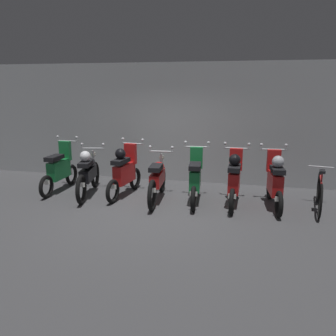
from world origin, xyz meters
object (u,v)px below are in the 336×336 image
object	(u,v)px
motorbike_slot_3	(158,179)
motorbike_slot_6	(275,181)
motorbike_slot_2	(125,172)
motorbike_slot_5	(234,179)
motorbike_slot_0	(60,169)
motorbike_slot_4	(195,179)
motorbike_slot_1	(88,173)
bicycle	(320,193)

from	to	relation	value
motorbike_slot_3	motorbike_slot_6	xyz separation A→B (m)	(2.50, 0.10, 0.08)
motorbike_slot_2	motorbike_slot_5	world-z (taller)	same
motorbike_slot_0	motorbike_slot_6	size ratio (longest dim) A/B	1.00
motorbike_slot_5	motorbike_slot_6	size ratio (longest dim) A/B	1.00
motorbike_slot_4	motorbike_slot_6	world-z (taller)	same
motorbike_slot_3	motorbike_slot_5	distance (m)	1.68
motorbike_slot_0	motorbike_slot_6	xyz separation A→B (m)	(5.01, -0.10, 0.04)
motorbike_slot_1	bicycle	xyz separation A→B (m)	(5.08, 0.14, -0.17)
motorbike_slot_2	motorbike_slot_3	size ratio (longest dim) A/B	0.86
motorbike_slot_3	bicycle	bearing A→B (deg)	2.58
motorbike_slot_1	motorbike_slot_4	distance (m)	2.50
motorbike_slot_4	motorbike_slot_6	bearing A→B (deg)	0.75
motorbike_slot_6	motorbike_slot_0	bearing A→B (deg)	178.90
motorbike_slot_0	motorbike_slot_4	bearing A→B (deg)	-2.02
motorbike_slot_4	motorbike_slot_0	bearing A→B (deg)	177.98
motorbike_slot_5	bicycle	size ratio (longest dim) A/B	0.98
motorbike_slot_3	motorbike_slot_5	bearing A→B (deg)	2.53
motorbike_slot_3	motorbike_slot_4	bearing A→B (deg)	5.18
motorbike_slot_1	motorbike_slot_5	size ratio (longest dim) A/B	1.15
motorbike_slot_3	motorbike_slot_2	bearing A→B (deg)	168.09
motorbike_slot_1	motorbike_slot_3	xyz separation A→B (m)	(1.67, -0.02, -0.04)
motorbike_slot_3	bicycle	distance (m)	3.41
motorbike_slot_5	motorbike_slot_1	bearing A→B (deg)	-179.00
motorbike_slot_1	motorbike_slot_5	xyz separation A→B (m)	(3.34, 0.06, 0.04)
motorbike_slot_1	motorbike_slot_5	distance (m)	3.34
motorbike_slot_1	bicycle	distance (m)	5.08
motorbike_slot_3	motorbike_slot_4	xyz separation A→B (m)	(0.83, 0.08, 0.04)
motorbike_slot_2	motorbike_slot_6	distance (m)	3.34
motorbike_slot_3	motorbike_slot_4	distance (m)	0.84
motorbike_slot_2	motorbike_slot_0	bearing A→B (deg)	179.37
motorbike_slot_3	motorbike_slot_5	world-z (taller)	motorbike_slot_5
bicycle	motorbike_slot_2	bearing A→B (deg)	179.71
motorbike_slot_6	bicycle	world-z (taller)	motorbike_slot_6
motorbike_slot_2	motorbike_slot_6	xyz separation A→B (m)	(3.33, -0.08, 0.00)
motorbike_slot_1	motorbike_slot_4	bearing A→B (deg)	1.37
motorbike_slot_2	motorbike_slot_4	size ratio (longest dim) A/B	1.00
bicycle	motorbike_slot_3	bearing A→B (deg)	-177.42
motorbike_slot_4	motorbike_slot_3	bearing A→B (deg)	-174.82
motorbike_slot_1	motorbike_slot_3	world-z (taller)	same
motorbike_slot_5	motorbike_slot_0	bearing A→B (deg)	178.36
motorbike_slot_0	bicycle	size ratio (longest dim) A/B	0.98
motorbike_slot_1	motorbike_slot_2	distance (m)	0.86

